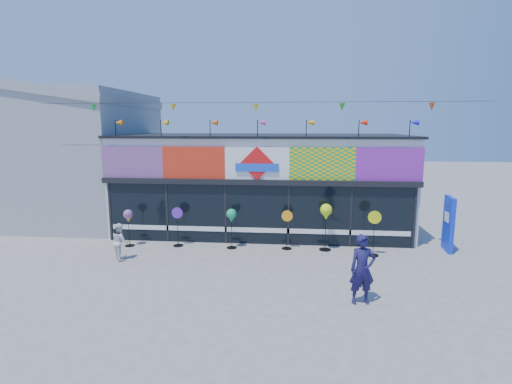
# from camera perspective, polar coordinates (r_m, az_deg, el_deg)

# --- Properties ---
(ground) EXTENTS (80.00, 80.00, 0.00)m
(ground) POSITION_cam_1_polar(r_m,az_deg,el_deg) (12.26, -1.37, -12.03)
(ground) COLOR slate
(ground) RESTS_ON ground
(kite_shop) EXTENTS (16.00, 5.70, 5.31)m
(kite_shop) POSITION_cam_1_polar(r_m,az_deg,el_deg) (17.49, 0.91, 1.46)
(kite_shop) COLOR white
(kite_shop) RESTS_ON ground
(neighbour_building) EXTENTS (8.18, 7.20, 6.87)m
(neighbour_building) POSITION_cam_1_polar(r_m,az_deg,el_deg) (21.60, -26.44, 5.10)
(neighbour_building) COLOR #97999C
(neighbour_building) RESTS_ON ground
(blue_sign) EXTENTS (0.24, 1.00, 1.99)m
(blue_sign) POSITION_cam_1_polar(r_m,az_deg,el_deg) (16.00, 25.80, -4.10)
(blue_sign) COLOR #0E30DA
(blue_sign) RESTS_ON ground
(spinner_0) EXTENTS (0.36, 0.36, 1.41)m
(spinner_0) POSITION_cam_1_polar(r_m,az_deg,el_deg) (15.64, -17.78, -3.41)
(spinner_0) COLOR black
(spinner_0) RESTS_ON ground
(spinner_1) EXTENTS (0.42, 0.38, 1.48)m
(spinner_1) POSITION_cam_1_polar(r_m,az_deg,el_deg) (15.28, -11.13, -4.75)
(spinner_1) COLOR black
(spinner_1) RESTS_ON ground
(spinner_2) EXTENTS (0.38, 0.38, 1.49)m
(spinner_2) POSITION_cam_1_polar(r_m,az_deg,el_deg) (14.66, -3.52, -3.55)
(spinner_2) COLOR black
(spinner_2) RESTS_ON ground
(spinner_3) EXTENTS (0.41, 0.37, 1.45)m
(spinner_3) POSITION_cam_1_polar(r_m,az_deg,el_deg) (14.68, 4.45, -5.25)
(spinner_3) COLOR black
(spinner_3) RESTS_ON ground
(spinner_4) EXTENTS (0.44, 0.44, 1.72)m
(spinner_4) POSITION_cam_1_polar(r_m,az_deg,el_deg) (14.58, 9.98, -3.00)
(spinner_4) COLOR black
(spinner_4) RESTS_ON ground
(spinner_5) EXTENTS (0.45, 0.41, 1.60)m
(spinner_5) POSITION_cam_1_polar(r_m,az_deg,el_deg) (14.46, 16.49, -5.53)
(spinner_5) COLOR black
(spinner_5) RESTS_ON ground
(adult_man) EXTENTS (0.72, 0.54, 1.80)m
(adult_man) POSITION_cam_1_polar(r_m,az_deg,el_deg) (10.63, 14.95, -10.64)
(adult_man) COLOR #1A1543
(adult_man) RESTS_ON ground
(child) EXTENTS (0.65, 0.70, 1.25)m
(child) POSITION_cam_1_polar(r_m,az_deg,el_deg) (14.34, -18.83, -6.69)
(child) COLOR white
(child) RESTS_ON ground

